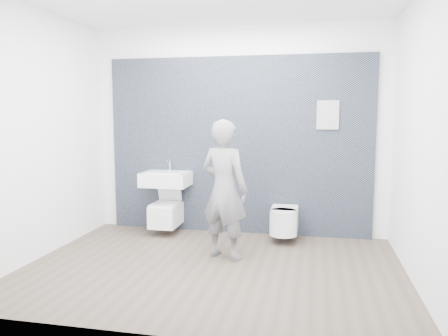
% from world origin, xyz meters
% --- Properties ---
extents(ground, '(4.00, 4.00, 0.00)m').
position_xyz_m(ground, '(0.00, 0.00, 0.00)').
color(ground, brown).
rests_on(ground, ground).
extents(room_shell, '(4.00, 4.00, 4.00)m').
position_xyz_m(room_shell, '(0.00, 0.00, 1.74)').
color(room_shell, white).
rests_on(room_shell, ground).
extents(tile_wall, '(3.60, 0.06, 2.40)m').
position_xyz_m(tile_wall, '(0.00, 1.47, 0.00)').
color(tile_wall, black).
rests_on(tile_wall, ground).
extents(washbasin, '(0.63, 0.47, 0.47)m').
position_xyz_m(washbasin, '(-0.94, 1.20, 0.76)').
color(washbasin, white).
rests_on(washbasin, ground).
extents(toilet_square, '(0.35, 0.51, 0.67)m').
position_xyz_m(toilet_square, '(-0.94, 1.19, 0.28)').
color(toilet_square, white).
rests_on(toilet_square, ground).
extents(toilet_rounded, '(0.35, 0.59, 0.32)m').
position_xyz_m(toilet_rounded, '(0.67, 1.14, 0.27)').
color(toilet_rounded, white).
rests_on(toilet_rounded, ground).
extents(info_placard, '(0.28, 0.03, 0.37)m').
position_xyz_m(info_placard, '(1.19, 1.43, 0.00)').
color(info_placard, silver).
rests_on(info_placard, ground).
extents(visitor, '(0.67, 0.55, 1.57)m').
position_xyz_m(visitor, '(0.06, 0.35, 0.79)').
color(visitor, gray).
rests_on(visitor, ground).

